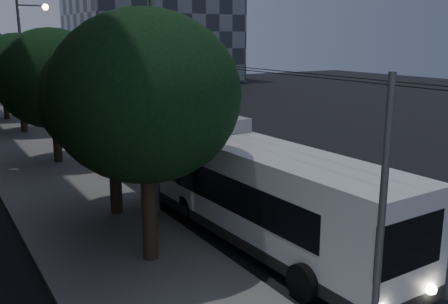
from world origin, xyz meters
name	(u,v)px	position (x,y,z in m)	size (l,w,h in m)	color
ground	(278,198)	(0.00, 0.00, 0.00)	(120.00, 120.00, 0.00)	black
sidewalk	(10,135)	(-7.50, 20.00, 0.07)	(5.00, 90.00, 0.15)	gray
tram_rails	(148,123)	(2.50, 20.00, 0.01)	(4.52, 90.00, 0.02)	#9999A2
overhead_wires	(45,83)	(-4.97, 20.00, 3.47)	(2.23, 90.00, 6.00)	black
trolleybus	(254,189)	(-3.33, -3.03, 1.71)	(3.01, 12.48, 5.63)	silver
pickup_silver	(128,153)	(-3.55, 8.00, 0.73)	(2.41, 5.22, 1.45)	#BABEC2
car_white_a	(73,133)	(-4.30, 15.88, 0.61)	(1.44, 3.58, 1.22)	white
car_white_b	(61,119)	(-3.60, 21.90, 0.61)	(1.71, 4.20, 1.22)	#B6B5BA
car_white_c	(65,111)	(-2.70, 24.50, 0.78)	(1.65, 4.73, 1.56)	#B5B5B9
car_white_d	(25,103)	(-4.30, 32.66, 0.65)	(1.54, 3.84, 1.31)	#ADAEB2
tree_0	(145,97)	(-7.00, -3.00, 4.97)	(5.35, 5.35, 7.39)	#2F241A
tree_1	(111,99)	(-6.50, 1.40, 4.42)	(5.11, 5.11, 6.74)	#2F241A
tree_2	(52,79)	(-6.50, 10.53, 4.50)	(5.66, 5.66, 7.06)	#2F241A
tree_3	(19,70)	(-6.50, 20.33, 4.40)	(5.43, 5.43, 6.86)	#2F241A
tree_4	(2,70)	(-6.65, 27.12, 4.06)	(4.89, 4.89, 6.27)	#2F241A
streetlamp_near	(164,53)	(-4.79, 0.57, 6.00)	(2.41, 0.44, 9.96)	slate
streetlamp_far	(27,51)	(-5.40, 23.06, 5.56)	(2.24, 0.44, 9.14)	slate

